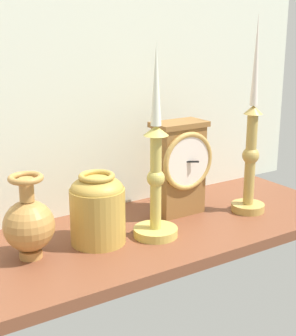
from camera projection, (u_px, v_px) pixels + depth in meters
ground_plane at (143, 236)px, 110.96cm from camera, size 100.00×36.00×2.40cm
back_wall at (99, 73)px, 116.64cm from camera, size 120.00×2.00×65.00cm
mantel_clock at (180, 167)px, 117.85cm from camera, size 13.54×9.16×21.96cm
candlestick_tall_left at (156, 178)px, 104.55cm from camera, size 9.41×9.41×40.42cm
candlestick_tall_center at (251, 153)px, 118.55cm from camera, size 7.95×7.95×45.93cm
brass_vase_bulbous at (29, 223)px, 96.21cm from camera, size 9.89×9.89×16.57cm
brass_vase_jar at (97, 207)px, 103.11cm from camera, size 11.28×11.28×14.74cm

